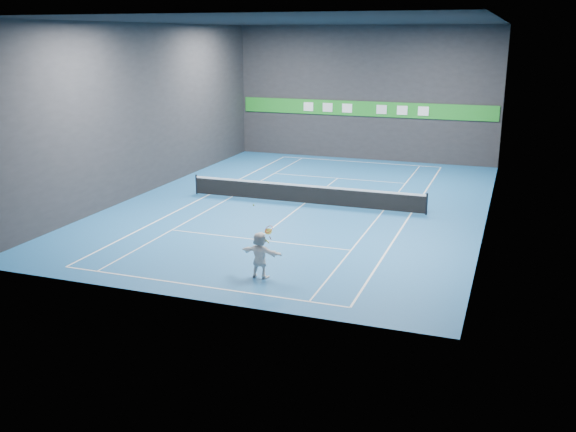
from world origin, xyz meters
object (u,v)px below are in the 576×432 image
(player, at_px, (260,255))
(tennis_racket, at_px, (269,231))
(tennis_net, at_px, (304,193))
(tennis_ball, at_px, (254,205))

(player, distance_m, tennis_racket, 0.96)
(player, height_order, tennis_net, player)
(player, xyz_separation_m, tennis_net, (-1.78, 10.40, -0.31))
(tennis_ball, relative_size, tennis_racket, 0.08)
(player, bearing_deg, tennis_ball, 11.59)
(tennis_ball, bearing_deg, tennis_racket, 7.51)
(tennis_ball, height_order, tennis_net, tennis_ball)
(tennis_net, bearing_deg, player, -80.30)
(tennis_ball, height_order, tennis_racket, tennis_ball)
(player, height_order, tennis_ball, tennis_ball)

